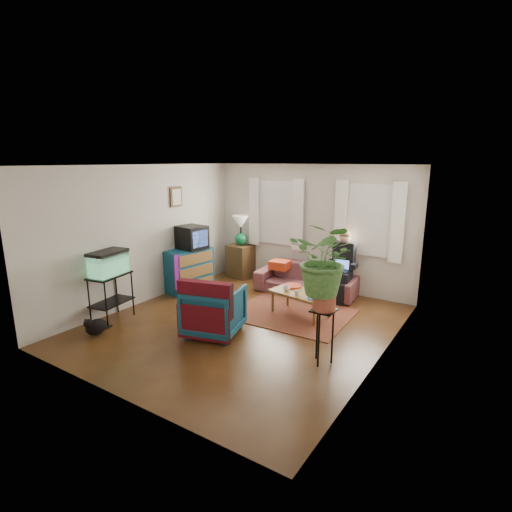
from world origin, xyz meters
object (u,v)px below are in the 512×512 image
Objects in this scene: aquarium_stand at (112,297)px; side_table at (241,261)px; dresser at (189,270)px; plant_stand at (323,336)px; armchair at (214,308)px; coffee_table at (300,304)px; sofa at (306,274)px.

side_table is at bearing 74.30° from aquarium_stand.
dresser is (-0.34, -1.42, 0.06)m from side_table.
armchair is at bearing -178.43° from plant_stand.
coffee_table is (2.61, 1.93, -0.19)m from aquarium_stand.
dresser is 1.92m from aquarium_stand.
armchair reaches higher than plant_stand.
sofa is 2.07× the size of dresser.
plant_stand is (3.28, -2.77, 0.00)m from side_table.
armchair is at bearing -62.65° from side_table.
coffee_table is 1.71m from plant_stand.
sofa is at bearing -8.00° from side_table.
aquarium_stand is at bearing -133.44° from coffee_table.
sofa reaches higher than side_table.
coffee_table is (2.26, -1.41, -0.17)m from side_table.
side_table is 2.67m from coffee_table.
sofa is at bearing 121.59° from coffee_table.
side_table is at bearing 166.23° from sofa.
coffee_table is 1.35× the size of plant_stand.
dresser is (-2.15, -1.17, 0.04)m from sofa.
plant_stand is (1.47, -2.52, -0.02)m from sofa.
plant_stand is at bearing -12.39° from dresser.
sofa is at bearing 36.68° from dresser.
plant_stand is (1.82, 0.05, -0.04)m from armchair.
sofa is 2.42× the size of armchair.
sofa is 2.54× the size of aquarium_stand.
armchair is (-0.34, -2.57, 0.02)m from sofa.
aquarium_stand is at bearing -82.20° from dresser.
side_table is 0.90× the size of armchair.
aquarium_stand is 3.25m from coffee_table.
aquarium_stand is 0.95× the size of armchair.
dresser reaches higher than sofa.
sofa is at bearing 45.35° from aquarium_stand.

